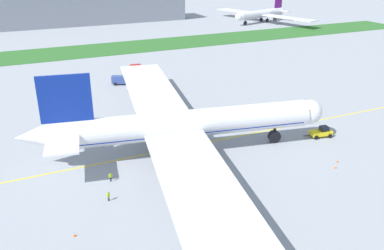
# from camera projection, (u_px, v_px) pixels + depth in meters

# --- Properties ---
(ground_plane) EXTENTS (600.00, 600.00, 0.00)m
(ground_plane) POSITION_uv_depth(u_px,v_px,m) (183.00, 153.00, 78.57)
(ground_plane) COLOR #9399A0
(ground_plane) RESTS_ON ground
(apron_taxi_line) EXTENTS (280.00, 0.36, 0.01)m
(apron_taxi_line) POSITION_uv_depth(u_px,v_px,m) (178.00, 148.00, 80.59)
(apron_taxi_line) COLOR yellow
(apron_taxi_line) RESTS_ON ground
(grass_median_strip) EXTENTS (320.00, 24.00, 0.10)m
(grass_median_strip) POSITION_uv_depth(u_px,v_px,m) (85.00, 51.00, 160.03)
(grass_median_strip) COLOR #2D6628
(grass_median_strip) RESTS_ON ground
(airliner_foreground) EXTENTS (58.13, 94.70, 16.91)m
(airliner_foreground) POSITION_uv_depth(u_px,v_px,m) (179.00, 125.00, 76.60)
(airliner_foreground) COLOR white
(airliner_foreground) RESTS_ON ground
(pushback_tug) EXTENTS (6.41, 3.11, 2.26)m
(pushback_tug) POSITION_uv_depth(u_px,v_px,m) (321.00, 132.00, 85.28)
(pushback_tug) COLOR yellow
(pushback_tug) RESTS_ON ground
(ground_crew_wingwalker_port) EXTENTS (0.53, 0.36, 1.59)m
(ground_crew_wingwalker_port) POSITION_uv_depth(u_px,v_px,m) (108.00, 195.00, 63.14)
(ground_crew_wingwalker_port) COLOR black
(ground_crew_wingwalker_port) RESTS_ON ground
(ground_crew_marshaller_front) EXTENTS (0.55, 0.33, 1.61)m
(ground_crew_marshaller_front) POSITION_uv_depth(u_px,v_px,m) (110.00, 176.00, 68.55)
(ground_crew_marshaller_front) COLOR black
(ground_crew_marshaller_front) RESTS_ON ground
(traffic_cone_near_nose) EXTENTS (0.36, 0.36, 0.58)m
(traffic_cone_near_nose) POSITION_uv_depth(u_px,v_px,m) (337.00, 161.00, 75.12)
(traffic_cone_near_nose) COLOR #F2590C
(traffic_cone_near_nose) RESTS_ON ground
(traffic_cone_port_wing) EXTENTS (0.36, 0.36, 0.58)m
(traffic_cone_port_wing) POSITION_uv_depth(u_px,v_px,m) (335.00, 167.00, 73.03)
(traffic_cone_port_wing) COLOR #F2590C
(traffic_cone_port_wing) RESTS_ON ground
(traffic_cone_starboard_wing) EXTENTS (0.36, 0.36, 0.58)m
(traffic_cone_starboard_wing) POSITION_uv_depth(u_px,v_px,m) (75.00, 235.00, 55.46)
(traffic_cone_starboard_wing) COLOR #F2590C
(traffic_cone_starboard_wing) RESTS_ON ground
(service_truck_baggage_loader) EXTENTS (5.99, 4.25, 2.54)m
(service_truck_baggage_loader) POSITION_uv_depth(u_px,v_px,m) (122.00, 80.00, 118.97)
(service_truck_baggage_loader) COLOR #33478C
(service_truck_baggage_loader) RESTS_ON ground
(service_truck_fuel_bowser) EXTENTS (4.53, 2.71, 3.19)m
(service_truck_fuel_bowser) POSITION_uv_depth(u_px,v_px,m) (137.00, 69.00, 128.77)
(service_truck_fuel_bowser) COLOR #B21E19
(service_truck_fuel_bowser) RESTS_ON ground
(parked_airliner_far_centre) EXTENTS (40.10, 64.78, 13.31)m
(parked_airliner_far_centre) POSITION_uv_depth(u_px,v_px,m) (262.00, 14.00, 224.68)
(parked_airliner_far_centre) COLOR white
(parked_airliner_far_centre) RESTS_ON ground
(terminal_building) EXTENTS (101.75, 20.00, 18.00)m
(terminal_building) POSITION_uv_depth(u_px,v_px,m) (92.00, 6.00, 220.49)
(terminal_building) COLOR gray
(terminal_building) RESTS_ON ground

